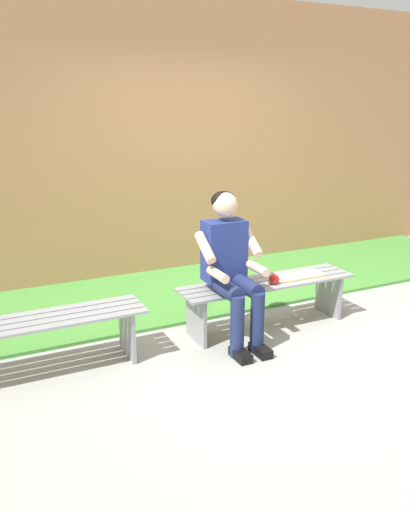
{
  "coord_description": "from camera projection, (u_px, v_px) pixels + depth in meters",
  "views": [
    {
      "loc": [
        2.32,
        3.59,
        1.89
      ],
      "look_at": [
        0.67,
        0.15,
        0.77
      ],
      "focal_mm": 36.46,
      "sensor_mm": 36.0,
      "label": 1
    }
  ],
  "objects": [
    {
      "name": "apple",
      "position": [
        274.0,
        279.0,
        4.39
      ],
      "size": [
        0.09,
        0.09,
        0.09
      ],
      "primitive_type": "sphere",
      "color": "red",
      "rests_on": "bench_near"
    },
    {
      "name": "book_open",
      "position": [
        301.0,
        276.0,
        4.59
      ],
      "size": [
        0.41,
        0.16,
        0.02
      ],
      "rotation": [
        0.0,
        0.0,
        0.0
      ],
      "color": "white",
      "rests_on": "bench_near"
    },
    {
      "name": "grass_strip",
      "position": [
        121.0,
        297.0,
        5.27
      ],
      "size": [
        9.0,
        1.78,
        0.03
      ],
      "primitive_type": "cube",
      "color": "#478C38",
      "rests_on": "ground"
    },
    {
      "name": "brick_wall",
      "position": [
        135.0,
        140.0,
        5.69
      ],
      "size": [
        9.5,
        0.24,
        3.04
      ],
      "primitive_type": "cube",
      "color": "#B27A51",
      "rests_on": "ground"
    },
    {
      "name": "ground_plane",
      "position": [
        222.0,
        413.0,
        3.35
      ],
      "size": [
        10.0,
        7.0,
        0.04
      ],
      "primitive_type": "cube",
      "color": "#9E9E99"
    },
    {
      "name": "person_seated",
      "position": [
        231.0,
        263.0,
        4.16
      ],
      "size": [
        0.5,
        0.69,
        1.23
      ],
      "color": "navy",
      "rests_on": "ground"
    },
    {
      "name": "bench_near",
      "position": [
        267.0,
        292.0,
        4.51
      ],
      "size": [
        1.6,
        0.39,
        0.42
      ],
      "rotation": [
        0.0,
        0.0,
        0.0
      ],
      "color": "gray",
      "rests_on": "ground"
    },
    {
      "name": "bench_far",
      "position": [
        39.0,
        333.0,
        3.72
      ],
      "size": [
        1.53,
        0.39,
        0.42
      ],
      "rotation": [
        0.0,
        0.0,
        0.0
      ],
      "color": "gray",
      "rests_on": "ground"
    }
  ]
}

